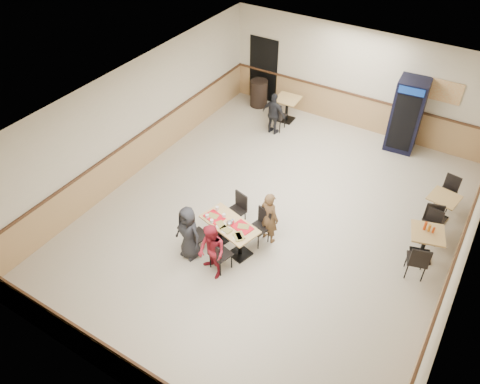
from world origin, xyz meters
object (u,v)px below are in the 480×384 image
Objects in this scene: diner_woman_left at (189,233)px; lone_diner at (274,114)px; main_table at (230,231)px; diner_woman_right at (212,252)px; diner_man_opposite at (269,217)px; side_table_far at (442,205)px; back_table at (287,106)px; pepsi_cooler at (407,115)px; side_table_near at (425,241)px; trash_bin at (259,93)px.

lone_diner is (-0.82, 5.29, -0.02)m from diner_woman_left.
main_table is 1.08× the size of diner_woman_right.
diner_man_opposite is 1.81× the size of side_table_far.
diner_man_opposite is at bearing 121.39° from lone_diner.
lone_diner is 5.32m from side_table_far.
back_table is (-1.43, 5.49, 0.04)m from main_table.
pepsi_cooler is at bearing 76.92° from diner_woman_left.
pepsi_cooler reaches higher than diner_man_opposite.
side_table_far is at bearing -22.47° from back_table.
main_table is 1.69× the size of side_table_near.
side_table_far is (5.16, -1.27, -0.19)m from lone_diner.
back_table is (-0.82, 6.15, -0.16)m from diner_woman_left.
back_table is 1.25m from trash_bin.
diner_woman_right is 5.70m from lone_diner.
pepsi_cooler reaches higher than diner_woman_right.
side_table_near is (3.60, 2.79, -0.18)m from diner_woman_right.
back_table is at bearing 106.44° from diner_woman_left.
pepsi_cooler reaches higher than main_table.
trash_bin is at bearing -44.79° from diner_man_opposite.
diner_woman_right is 1.03× the size of lone_diner.
diner_man_opposite reaches higher than trash_bin.
side_table_near is at bearing -90.79° from side_table_far.
diner_man_opposite reaches higher than back_table.
diner_woman_right is 7.24m from trash_bin.
diner_woman_left is 1.75× the size of back_table.
side_table_near is at bearing 42.46° from main_table.
pepsi_cooler reaches higher than back_table.
side_table_far is 5.58m from back_table.
lone_diner is 0.62× the size of pepsi_cooler.
back_table reaches higher than side_table_near.
back_table is 0.87× the size of trash_bin.
pepsi_cooler reaches higher than lone_diner.
main_table is 1.08× the size of diner_man_opposite.
pepsi_cooler is (3.45, 1.25, 0.40)m from lone_diner.
diner_woman_left is at bearing -117.90° from main_table.
side_table_near is 4.33m from pepsi_cooler.
side_table_near is 6.25m from back_table.
side_table_near is (5.14, -2.70, -0.16)m from lone_diner.
pepsi_cooler is (3.45, 0.39, 0.54)m from back_table.
side_table_near reaches higher than main_table.
pepsi_cooler is 4.69m from trash_bin.
lone_diner is at bearing -164.94° from pepsi_cooler.
side_table_near is at bearing 156.52° from lone_diner.
pepsi_cooler is (1.41, 5.23, 0.38)m from diner_man_opposite.
diner_man_opposite is 1.03× the size of lone_diner.
back_table is at bearing -16.30° from trash_bin.
side_table_near is 0.97× the size of trash_bin.
diner_woman_right reaches higher than main_table.
trash_bin reaches higher than main_table.
diner_man_opposite is 4.47m from lone_diner.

